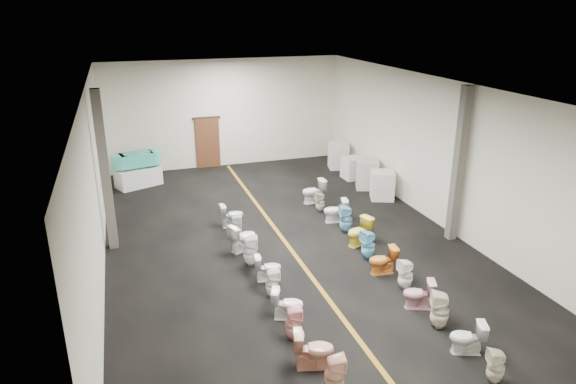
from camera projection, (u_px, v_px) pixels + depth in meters
name	position (u px, v px, depth m)	size (l,w,h in m)	color
floor	(283.00, 239.00, 15.19)	(16.00, 16.00, 0.00)	black
ceiling	(282.00, 85.00, 13.66)	(16.00, 16.00, 0.00)	black
wall_back	(225.00, 113.00, 21.57)	(10.00, 10.00, 0.00)	beige
wall_front	(453.00, 322.00, 7.28)	(10.00, 10.00, 0.00)	beige
wall_left	(94.00, 184.00, 12.95)	(16.00, 16.00, 0.00)	beige
wall_right	(436.00, 151.00, 15.90)	(16.00, 16.00, 0.00)	beige
aisle_stripe	(283.00, 239.00, 15.19)	(0.12, 15.60, 0.01)	#916415
back_door	(208.00, 143.00, 21.69)	(1.00, 0.10, 2.10)	#562D19
door_frame	(206.00, 118.00, 21.34)	(1.15, 0.08, 0.10)	#331C11
column_left	(105.00, 172.00, 13.92)	(0.25, 0.25, 4.50)	#59544C
column_right	(459.00, 165.00, 14.48)	(0.25, 0.25, 4.50)	#59544C
display_table	(138.00, 177.00, 19.57)	(1.62, 0.81, 0.72)	white
bathtub	(137.00, 159.00, 19.33)	(1.83, 0.92, 0.55)	#41BDA9
appliance_crate_a	(382.00, 185.00, 18.22)	(0.78, 0.78, 1.01)	white
appliance_crate_b	(367.00, 174.00, 19.28)	(0.79, 0.79, 1.08)	beige
appliance_crate_c	(353.00, 168.00, 20.42)	(0.76, 0.76, 0.87)	silver
appliance_crate_d	(338.00, 155.00, 21.69)	(0.77, 0.77, 1.10)	silver
toilet_left_1	(335.00, 375.00, 8.99)	(0.35, 0.36, 0.78)	#EFAF8D
toilet_left_2	(314.00, 349.00, 9.66)	(0.44, 0.77, 0.78)	tan
toilet_left_3	(293.00, 323.00, 10.49)	(0.34, 0.34, 0.75)	#F5A8A6
toilet_left_4	(288.00, 304.00, 11.20)	(0.40, 0.69, 0.71)	white
toilet_left_5	(272.00, 283.00, 12.04)	(0.32, 0.33, 0.71)	white
toilet_left_6	(268.00, 268.00, 12.79)	(0.38, 0.67, 0.68)	silver
toilet_left_7	(250.00, 251.00, 13.51)	(0.38, 0.39, 0.84)	white
toilet_left_8	(243.00, 237.00, 14.34)	(0.45, 0.79, 0.80)	white
toilet_left_9	(236.00, 226.00, 15.15)	(0.33, 0.34, 0.73)	white
toilet_left_10	(232.00, 215.00, 15.94)	(0.41, 0.72, 0.74)	silver
toilet_right_0	(496.00, 367.00, 9.26)	(0.31, 0.32, 0.70)	beige
toilet_right_1	(467.00, 338.00, 10.07)	(0.39, 0.68, 0.70)	silver
toilet_right_2	(440.00, 310.00, 10.83)	(0.39, 0.40, 0.86)	beige
toilet_right_3	(419.00, 294.00, 11.59)	(0.39, 0.69, 0.71)	#D699A0
toilet_right_4	(406.00, 275.00, 12.36)	(0.35, 0.36, 0.78)	white
toilet_right_5	(383.00, 260.00, 13.11)	(0.41, 0.72, 0.73)	orange
toilet_right_6	(368.00, 245.00, 13.86)	(0.37, 0.38, 0.83)	#79CDF1
toilet_right_7	(359.00, 232.00, 14.69)	(0.45, 0.79, 0.81)	yellow
toilet_right_8	(346.00, 219.00, 15.50)	(0.39, 0.40, 0.86)	#7CC1E6
toilet_right_9	(335.00, 211.00, 16.26)	(0.43, 0.75, 0.77)	white
toilet_right_10	(320.00, 202.00, 17.10)	(0.31, 0.31, 0.68)	beige
toilet_right_11	(314.00, 191.00, 17.86)	(0.47, 0.82, 0.84)	white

